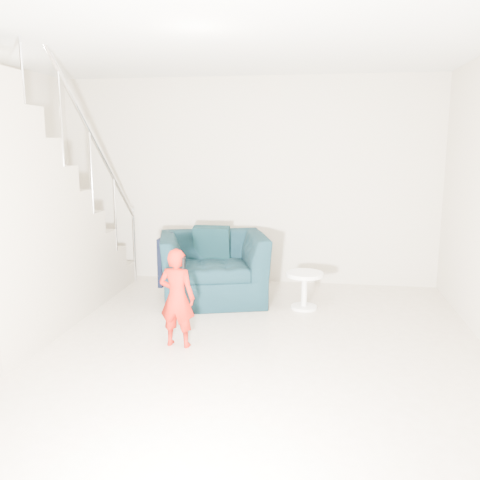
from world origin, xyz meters
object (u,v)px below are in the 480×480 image
side_table (304,284)px  toddler (177,298)px  armchair (213,267)px  staircase (13,236)px

side_table → toddler: bearing=-131.4°
armchair → toddler: bearing=-107.8°
armchair → side_table: size_ratio=2.90×
side_table → armchair: bearing=170.5°
staircase → side_table: bearing=20.9°
armchair → side_table: armchair is taller
armchair → staircase: staircase is taller
armchair → toddler: (-0.04, -1.45, 0.06)m
toddler → staircase: (-1.70, 0.20, 0.49)m
staircase → armchair: bearing=35.9°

